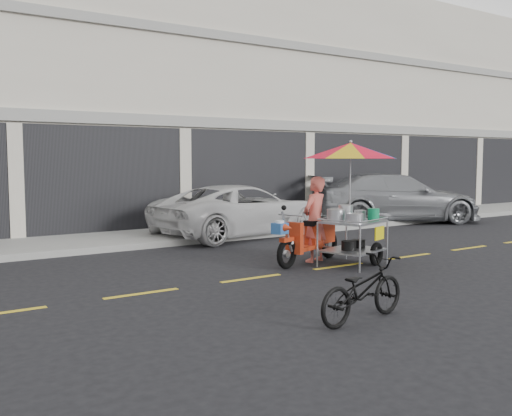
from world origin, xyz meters
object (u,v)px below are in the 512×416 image
food_vendor_rig (337,186)px  white_pickup (241,210)px  near_bicycle (362,290)px  silver_pickup (395,198)px

food_vendor_rig → white_pickup: bearing=64.4°
white_pickup → near_bicycle: size_ratio=3.19×
white_pickup → food_vendor_rig: size_ratio=1.76×
white_pickup → silver_pickup: (5.86, 0.00, 0.11)m
silver_pickup → near_bicycle: (-8.87, -7.63, -0.39)m
white_pickup → near_bicycle: (-3.01, -7.63, -0.28)m
white_pickup → silver_pickup: 5.86m
silver_pickup → food_vendor_rig: size_ratio=1.95×
near_bicycle → food_vendor_rig: bearing=-44.5°
near_bicycle → silver_pickup: bearing=-56.7°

